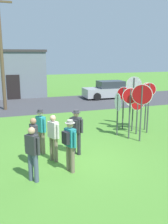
{
  "coord_description": "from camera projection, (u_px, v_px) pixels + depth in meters",
  "views": [
    {
      "loc": [
        -2.28,
        -8.01,
        3.69
      ],
      "look_at": [
        1.07,
        1.71,
        1.3
      ],
      "focal_mm": 39.05,
      "sensor_mm": 36.0,
      "label": 1
    }
  ],
  "objects": [
    {
      "name": "person_holding_notes",
      "position": [
        34.0,
        139.0,
        8.14
      ],
      "size": [
        0.24,
        0.57,
        1.69
      ],
      "color": "#4C5670",
      "rests_on": "ground"
    },
    {
      "name": "stop_sign_rear_left",
      "position": [
        123.0,
        101.0,
        12.22
      ],
      "size": [
        0.56,
        0.38,
        2.18
      ],
      "color": "#474C4C",
      "rests_on": "ground"
    },
    {
      "name": "stop_sign_nearest",
      "position": [
        130.0,
        105.0,
        10.73
      ],
      "size": [
        0.69,
        0.21,
        2.33
      ],
      "color": "#474C4C",
      "rests_on": "ground"
    },
    {
      "name": "stop_sign_far_back",
      "position": [
        133.0,
        103.0,
        11.85
      ],
      "size": [
        0.83,
        0.17,
        2.08
      ],
      "color": "#474C4C",
      "rests_on": "ground"
    },
    {
      "name": "stop_sign_center_cluster",
      "position": [
        146.0,
        98.0,
        12.03
      ],
      "size": [
        0.75,
        0.07,
        2.41
      ],
      "color": "#474C4C",
      "rests_on": "ground"
    },
    {
      "name": "stop_sign_low_front",
      "position": [
        142.0,
        102.0,
        10.36
      ],
      "size": [
        0.69,
        0.58,
        2.53
      ],
      "color": "#474C4C",
      "rests_on": "ground"
    },
    {
      "name": "person_on_left",
      "position": [
        70.0,
        142.0,
        7.72
      ],
      "size": [
        0.44,
        0.54,
        1.74
      ],
      "color": "#7A6B56",
      "rests_on": "ground"
    },
    {
      "name": "stop_sign_leaning_right",
      "position": [
        137.0,
        109.0,
        11.46
      ],
      "size": [
        0.69,
        0.07,
        1.86
      ],
      "color": "#474C4C",
      "rests_on": "ground"
    },
    {
      "name": "ground_plane",
      "position": [
        72.0,
        159.0,
        8.94
      ],
      "size": [
        80.0,
        80.0,
        0.0
      ],
      "primitive_type": "plane",
      "color": "#518E33"
    },
    {
      "name": "stop_sign_leaning_left",
      "position": [
        134.0,
        93.0,
        12.53
      ],
      "size": [
        0.62,
        0.51,
        2.66
      ],
      "color": "#474C4C",
      "rests_on": "ground"
    },
    {
      "name": "stop_sign_rear_right",
      "position": [
        149.0,
        100.0,
        11.57
      ],
      "size": [
        0.62,
        0.23,
        2.45
      ],
      "color": "#474C4C",
      "rests_on": "ground"
    },
    {
      "name": "stop_sign_tallest",
      "position": [
        118.0,
        107.0,
        11.25
      ],
      "size": [
        0.11,
        0.83,
        2.01
      ],
      "color": "#474C4C",
      "rests_on": "ground"
    },
    {
      "name": "person_in_blue",
      "position": [
        53.0,
        136.0,
        8.54
      ],
      "size": [
        0.37,
        0.51,
        1.69
      ],
      "color": "#7A6B56",
      "rests_on": "ground"
    },
    {
      "name": "building_background",
      "position": [
        11.0,
        73.0,
        22.33
      ],
      "size": [
        5.97,
        4.1,
        4.19
      ],
      "color": "slate",
      "rests_on": "ground"
    },
    {
      "name": "street_asphalt",
      "position": [
        33.0,
        105.0,
        18.56
      ],
      "size": [
        60.0,
        6.4,
        0.01
      ],
      "primitive_type": "cube",
      "color": "#424247",
      "rests_on": "ground"
    },
    {
      "name": "person_near_signs",
      "position": [
        41.0,
        129.0,
        9.23
      ],
      "size": [
        0.36,
        0.52,
        1.74
      ],
      "color": "#7A6B56",
      "rests_on": "ground"
    },
    {
      "name": "parked_car_on_street",
      "position": [
        108.0,
        90.0,
        21.58
      ],
      "size": [
        4.36,
        2.13,
        1.51
      ],
      "color": "#A5A8AD",
      "rests_on": "ground"
    },
    {
      "name": "person_in_teal",
      "position": [
        76.0,
        129.0,
        9.1
      ],
      "size": [
        0.48,
        0.48,
        1.74
      ],
      "color": "#2D2D33",
      "rests_on": "ground"
    },
    {
      "name": "utility_pole",
      "position": [
        1.0,
        51.0,
        16.12
      ],
      "size": [
        1.8,
        0.24,
        7.65
      ],
      "color": "brown",
      "rests_on": "ground"
    },
    {
      "name": "person_in_dark_shirt",
      "position": [
        33.0,
        151.0,
        7.13
      ],
      "size": [
        0.4,
        0.46,
        1.69
      ],
      "color": "#4C5670",
      "rests_on": "ground"
    }
  ]
}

